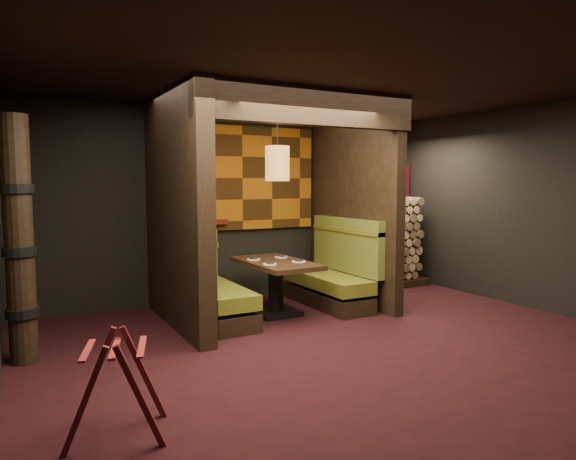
{
  "coord_description": "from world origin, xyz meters",
  "views": [
    {
      "loc": [
        -3.12,
        -4.43,
        1.76
      ],
      "look_at": [
        0.0,
        1.3,
        1.15
      ],
      "focal_mm": 32.0,
      "sensor_mm": 36.0,
      "label": 1
    }
  ],
  "objects_px": {
    "booth_bench_right": "(333,277)",
    "pendant_lamp": "(277,163)",
    "luggage_rack": "(116,382)",
    "dining_table": "(276,278)",
    "totem_column": "(19,242)",
    "booth_bench_left": "(208,290)",
    "firewood_stack": "(378,243)"
  },
  "relations": [
    {
      "from": "booth_bench_right",
      "to": "firewood_stack",
      "type": "height_order",
      "value": "firewood_stack"
    },
    {
      "from": "booth_bench_right",
      "to": "totem_column",
      "type": "bearing_deg",
      "value": -172.14
    },
    {
      "from": "luggage_rack",
      "to": "booth_bench_right",
      "type": "bearing_deg",
      "value": 35.8
    },
    {
      "from": "booth_bench_left",
      "to": "pendant_lamp",
      "type": "bearing_deg",
      "value": -9.41
    },
    {
      "from": "pendant_lamp",
      "to": "totem_column",
      "type": "relative_size",
      "value": 0.45
    },
    {
      "from": "dining_table",
      "to": "luggage_rack",
      "type": "height_order",
      "value": "dining_table"
    },
    {
      "from": "booth_bench_left",
      "to": "firewood_stack",
      "type": "height_order",
      "value": "firewood_stack"
    },
    {
      "from": "dining_table",
      "to": "totem_column",
      "type": "relative_size",
      "value": 0.58
    },
    {
      "from": "booth_bench_right",
      "to": "pendant_lamp",
      "type": "distance_m",
      "value": 1.88
    },
    {
      "from": "booth_bench_left",
      "to": "totem_column",
      "type": "distance_m",
      "value": 2.3
    },
    {
      "from": "booth_bench_left",
      "to": "luggage_rack",
      "type": "xyz_separation_m",
      "value": [
        -1.56,
        -2.49,
        -0.02
      ]
    },
    {
      "from": "pendant_lamp",
      "to": "booth_bench_right",
      "type": "bearing_deg",
      "value": 8.76
    },
    {
      "from": "booth_bench_left",
      "to": "totem_column",
      "type": "height_order",
      "value": "totem_column"
    },
    {
      "from": "booth_bench_right",
      "to": "luggage_rack",
      "type": "bearing_deg",
      "value": -144.2
    },
    {
      "from": "pendant_lamp",
      "to": "firewood_stack",
      "type": "xyz_separation_m",
      "value": [
        2.33,
        0.85,
        -1.25
      ]
    },
    {
      "from": "booth_bench_left",
      "to": "pendant_lamp",
      "type": "xyz_separation_m",
      "value": [
        0.91,
        -0.15,
        1.6
      ]
    },
    {
      "from": "booth_bench_right",
      "to": "dining_table",
      "type": "relative_size",
      "value": 1.16
    },
    {
      "from": "booth_bench_right",
      "to": "firewood_stack",
      "type": "distance_m",
      "value": 1.56
    },
    {
      "from": "luggage_rack",
      "to": "totem_column",
      "type": "distance_m",
      "value": 2.17
    },
    {
      "from": "pendant_lamp",
      "to": "firewood_stack",
      "type": "distance_m",
      "value": 2.78
    },
    {
      "from": "firewood_stack",
      "to": "pendant_lamp",
      "type": "bearing_deg",
      "value": -159.97
    },
    {
      "from": "dining_table",
      "to": "firewood_stack",
      "type": "bearing_deg",
      "value": 18.94
    },
    {
      "from": "booth_bench_left",
      "to": "luggage_rack",
      "type": "distance_m",
      "value": 2.94
    },
    {
      "from": "luggage_rack",
      "to": "totem_column",
      "type": "xyz_separation_m",
      "value": [
        -0.53,
        1.94,
        0.81
      ]
    },
    {
      "from": "booth_bench_left",
      "to": "dining_table",
      "type": "xyz_separation_m",
      "value": [
        0.91,
        -0.1,
        0.09
      ]
    },
    {
      "from": "booth_bench_right",
      "to": "pendant_lamp",
      "type": "height_order",
      "value": "pendant_lamp"
    },
    {
      "from": "pendant_lamp",
      "to": "luggage_rack",
      "type": "distance_m",
      "value": 3.77
    },
    {
      "from": "dining_table",
      "to": "booth_bench_left",
      "type": "bearing_deg",
      "value": 173.67
    },
    {
      "from": "booth_bench_right",
      "to": "firewood_stack",
      "type": "bearing_deg",
      "value": 27.35
    },
    {
      "from": "booth_bench_left",
      "to": "pendant_lamp",
      "type": "relative_size",
      "value": 1.49
    },
    {
      "from": "dining_table",
      "to": "firewood_stack",
      "type": "relative_size",
      "value": 0.8
    },
    {
      "from": "booth_bench_left",
      "to": "luggage_rack",
      "type": "height_order",
      "value": "booth_bench_left"
    }
  ]
}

